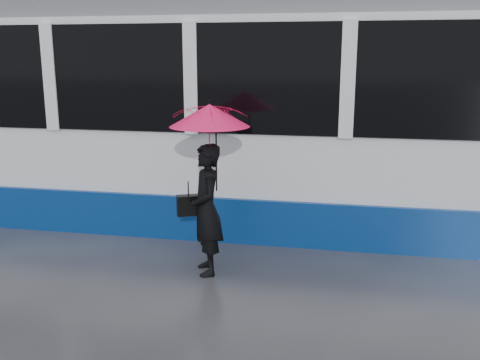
# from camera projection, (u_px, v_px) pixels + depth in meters

# --- Properties ---
(ground) EXTENTS (90.00, 90.00, 0.00)m
(ground) POSITION_uv_depth(u_px,v_px,m) (229.00, 281.00, 6.06)
(ground) COLOR #28282C
(ground) RESTS_ON ground
(rails) EXTENTS (34.00, 1.51, 0.02)m
(rails) POSITION_uv_depth(u_px,v_px,m) (263.00, 217.00, 8.44)
(rails) COLOR #3F3D38
(rails) RESTS_ON ground
(tram) EXTENTS (26.00, 2.56, 3.35)m
(tram) POSITION_uv_depth(u_px,v_px,m) (123.00, 111.00, 8.51)
(tram) COLOR white
(tram) RESTS_ON ground
(woman) EXTENTS (0.56, 0.66, 1.53)m
(woman) POSITION_uv_depth(u_px,v_px,m) (207.00, 210.00, 6.14)
(woman) COLOR black
(woman) RESTS_ON ground
(umbrella) EXTENTS (1.19, 1.19, 1.03)m
(umbrella) POSITION_uv_depth(u_px,v_px,m) (210.00, 131.00, 5.92)
(umbrella) COLOR #E3137E
(umbrella) RESTS_ON ground
(handbag) EXTENTS (0.30, 0.22, 0.42)m
(handbag) POSITION_uv_depth(u_px,v_px,m) (189.00, 205.00, 6.19)
(handbag) COLOR black
(handbag) RESTS_ON ground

